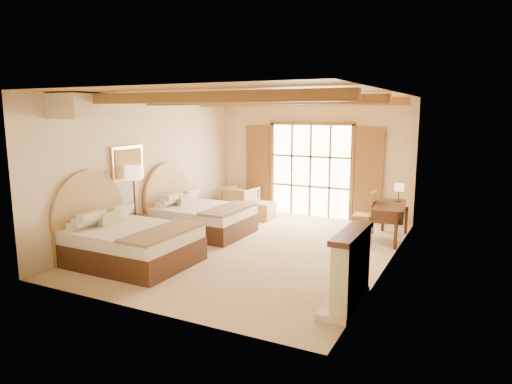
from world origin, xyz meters
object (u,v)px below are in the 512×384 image
Objects in this scene: armchair at (240,200)px; desk at (389,221)px; bed_near at (125,239)px; nightstand at (131,230)px; bed_far at (197,215)px.

desk is at bearing 173.82° from armchair.
nightstand is at bearing 126.77° from bed_near.
bed_near reaches higher than bed_far.
desk is (4.24, 3.87, -0.02)m from bed_near.
bed_near is at bearing -144.78° from desk.
bed_near is 1.05× the size of bed_far.
bed_near is at bearing 94.84° from armchair.
armchair is (-0.03, 2.23, -0.04)m from bed_far.
armchair is at bearing 162.17° from desk.
bed_near is 4.67m from armchair.
armchair reaches higher than nightstand.
bed_near reaches higher than nightstand.
bed_far is 2.23m from armchair.
bed_far is 1.38× the size of desk.
bed_far is 2.52× the size of armchair.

